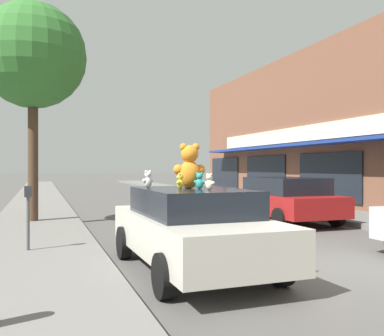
{
  "coord_description": "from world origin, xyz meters",
  "views": [
    {
      "loc": [
        -4.98,
        -6.47,
        1.81
      ],
      "look_at": [
        -1.62,
        2.99,
        1.78
      ],
      "focal_mm": 40.0,
      "sensor_mm": 36.0,
      "label": 1
    }
  ],
  "objects_px": {
    "teddy_bear_cream": "(209,182)",
    "parked_car_far_center": "(285,198)",
    "teddy_bear_giant": "(190,167)",
    "teddy_bear_black": "(187,180)",
    "teddy_bear_white": "(148,179)",
    "teddy_bear_yellow": "(180,181)",
    "street_tree": "(33,56)",
    "parking_meter": "(28,209)",
    "plush_art_car": "(192,227)",
    "teddy_bear_teal": "(200,181)"
  },
  "relations": [
    {
      "from": "teddy_bear_black",
      "to": "teddy_bear_yellow",
      "type": "bearing_deg",
      "value": 71.09
    },
    {
      "from": "teddy_bear_yellow",
      "to": "parking_meter",
      "type": "height_order",
      "value": "teddy_bear_yellow"
    },
    {
      "from": "teddy_bear_teal",
      "to": "parking_meter",
      "type": "bearing_deg",
      "value": -0.86
    },
    {
      "from": "teddy_bear_white",
      "to": "teddy_bear_giant",
      "type": "bearing_deg",
      "value": 120.19
    },
    {
      "from": "teddy_bear_black",
      "to": "teddy_bear_giant",
      "type": "bearing_deg",
      "value": 79.19
    },
    {
      "from": "teddy_bear_cream",
      "to": "parking_meter",
      "type": "relative_size",
      "value": 0.22
    },
    {
      "from": "teddy_bear_cream",
      "to": "parked_car_far_center",
      "type": "bearing_deg",
      "value": -68.38
    },
    {
      "from": "teddy_bear_cream",
      "to": "street_tree",
      "type": "height_order",
      "value": "street_tree"
    },
    {
      "from": "plush_art_car",
      "to": "parked_car_far_center",
      "type": "distance_m",
      "value": 7.03
    },
    {
      "from": "plush_art_car",
      "to": "teddy_bear_yellow",
      "type": "distance_m",
      "value": 0.84
    },
    {
      "from": "plush_art_car",
      "to": "street_tree",
      "type": "xyz_separation_m",
      "value": [
        -2.71,
        6.95,
        4.43
      ]
    },
    {
      "from": "teddy_bear_yellow",
      "to": "teddy_bear_black",
      "type": "distance_m",
      "value": 1.28
    },
    {
      "from": "teddy_bear_black",
      "to": "parking_meter",
      "type": "xyz_separation_m",
      "value": [
        -3.01,
        0.93,
        -0.57
      ]
    },
    {
      "from": "teddy_bear_giant",
      "to": "parking_meter",
      "type": "relative_size",
      "value": 0.63
    },
    {
      "from": "teddy_bear_cream",
      "to": "teddy_bear_yellow",
      "type": "bearing_deg",
      "value": 14.26
    },
    {
      "from": "street_tree",
      "to": "teddy_bear_cream",
      "type": "bearing_deg",
      "value": -69.1
    },
    {
      "from": "parking_meter",
      "to": "teddy_bear_black",
      "type": "bearing_deg",
      "value": -17.16
    },
    {
      "from": "teddy_bear_giant",
      "to": "parked_car_far_center",
      "type": "relative_size",
      "value": 0.2
    },
    {
      "from": "teddy_bear_cream",
      "to": "teddy_bear_white",
      "type": "distance_m",
      "value": 1.33
    },
    {
      "from": "teddy_bear_giant",
      "to": "parked_car_far_center",
      "type": "xyz_separation_m",
      "value": [
        4.95,
        4.8,
        -1.02
      ]
    },
    {
      "from": "teddy_bear_white",
      "to": "street_tree",
      "type": "xyz_separation_m",
      "value": [
        -2.07,
        6.35,
        3.62
      ]
    },
    {
      "from": "teddy_bear_yellow",
      "to": "street_tree",
      "type": "height_order",
      "value": "street_tree"
    },
    {
      "from": "teddy_bear_giant",
      "to": "plush_art_car",
      "type": "bearing_deg",
      "value": 92.99
    },
    {
      "from": "teddy_bear_giant",
      "to": "street_tree",
      "type": "relative_size",
      "value": 0.12
    },
    {
      "from": "street_tree",
      "to": "parking_meter",
      "type": "relative_size",
      "value": 5.26
    },
    {
      "from": "teddy_bear_white",
      "to": "teddy_bear_black",
      "type": "bearing_deg",
      "value": -178.1
    },
    {
      "from": "teddy_bear_black",
      "to": "street_tree",
      "type": "relative_size",
      "value": 0.03
    },
    {
      "from": "teddy_bear_yellow",
      "to": "parked_car_far_center",
      "type": "relative_size",
      "value": 0.07
    },
    {
      "from": "parked_car_far_center",
      "to": "teddy_bear_giant",
      "type": "bearing_deg",
      "value": -135.9
    },
    {
      "from": "parked_car_far_center",
      "to": "teddy_bear_black",
      "type": "bearing_deg",
      "value": -140.49
    },
    {
      "from": "plush_art_car",
      "to": "parking_meter",
      "type": "distance_m",
      "value": 3.41
    },
    {
      "from": "teddy_bear_black",
      "to": "street_tree",
      "type": "xyz_separation_m",
      "value": [
        -2.99,
        5.85,
        3.66
      ]
    },
    {
      "from": "teddy_bear_giant",
      "to": "teddy_bear_white",
      "type": "height_order",
      "value": "teddy_bear_giant"
    },
    {
      "from": "teddy_bear_black",
      "to": "parking_meter",
      "type": "distance_m",
      "value": 3.2
    },
    {
      "from": "plush_art_car",
      "to": "teddy_bear_yellow",
      "type": "height_order",
      "value": "teddy_bear_yellow"
    },
    {
      "from": "teddy_bear_giant",
      "to": "teddy_bear_teal",
      "type": "distance_m",
      "value": 0.36
    },
    {
      "from": "teddy_bear_cream",
      "to": "teddy_bear_yellow",
      "type": "relative_size",
      "value": 0.99
    },
    {
      "from": "teddy_bear_black",
      "to": "plush_art_car",
      "type": "bearing_deg",
      "value": 80.82
    },
    {
      "from": "teddy_bear_cream",
      "to": "parking_meter",
      "type": "height_order",
      "value": "teddy_bear_cream"
    },
    {
      "from": "plush_art_car",
      "to": "teddy_bear_cream",
      "type": "bearing_deg",
      "value": -76.15
    },
    {
      "from": "teddy_bear_giant",
      "to": "street_tree",
      "type": "height_order",
      "value": "street_tree"
    },
    {
      "from": "teddy_bear_white",
      "to": "teddy_bear_yellow",
      "type": "xyz_separation_m",
      "value": [
        0.4,
        -0.67,
        -0.02
      ]
    },
    {
      "from": "teddy_bear_black",
      "to": "parking_meter",
      "type": "height_order",
      "value": "teddy_bear_black"
    },
    {
      "from": "parking_meter",
      "to": "teddy_bear_teal",
      "type": "bearing_deg",
      "value": -36.64
    },
    {
      "from": "parked_car_far_center",
      "to": "parking_meter",
      "type": "bearing_deg",
      "value": -159.11
    },
    {
      "from": "plush_art_car",
      "to": "teddy_bear_white",
      "type": "height_order",
      "value": "teddy_bear_white"
    },
    {
      "from": "teddy_bear_teal",
      "to": "parking_meter",
      "type": "height_order",
      "value": "teddy_bear_teal"
    },
    {
      "from": "plush_art_car",
      "to": "teddy_bear_yellow",
      "type": "bearing_deg",
      "value": -165.63
    },
    {
      "from": "street_tree",
      "to": "parking_meter",
      "type": "xyz_separation_m",
      "value": [
        -0.01,
        -4.92,
        -4.23
      ]
    },
    {
      "from": "teddy_bear_giant",
      "to": "teddy_bear_black",
      "type": "bearing_deg",
      "value": -97.7
    }
  ]
}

